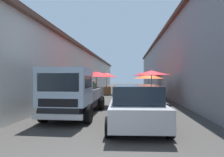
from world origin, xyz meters
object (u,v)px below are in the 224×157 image
Objects in this scene: hatchback_car at (135,105)px; parked_scooter at (143,92)px; fruit_stall_near_left at (96,78)px; fruit_stall_mid_lane at (107,78)px; fruit_stall_near_right at (149,77)px; vendor_by_crates at (93,90)px; plastic_stool at (133,93)px; delivery_truck at (71,94)px; fruit_stall_far_right at (152,78)px; fruit_stall_far_left at (149,80)px.

hatchback_car is 2.36× the size of parked_scooter.
fruit_stall_mid_lane reaches higher than fruit_stall_near_left.
fruit_stall_near_right is 1.66× the size of vendor_by_crates.
fruit_stall_near_right is at bearing -14.11° from parked_scooter.
vendor_by_crates is (6.24, 2.69, 0.15)m from hatchback_car.
plastic_stool is (-0.08, 0.82, -0.12)m from parked_scooter.
fruit_stall_near_left is 1.06× the size of fruit_stall_mid_lane.
delivery_truck reaches higher than hatchback_car.
fruit_stall_mid_lane is 1.38× the size of parked_scooter.
parked_scooter reaches higher than plastic_stool.
fruit_stall_mid_lane is at bearing 30.51° from fruit_stall_far_right.
fruit_stall_near_left is 0.96× the size of fruit_stall_far_right.
fruit_stall_mid_lane is (6.55, 3.86, 0.01)m from fruit_stall_far_right.
fruit_stall_far_left is at bearing -40.56° from fruit_stall_near_left.
fruit_stall_far_left is at bearing -136.45° from plastic_stool.
fruit_stall_near_right is 5.95× the size of plastic_stool.
vendor_by_crates is 3.57× the size of plastic_stool.
hatchback_car reaches higher than plastic_stool.
vendor_by_crates is at bearing 23.37° from hatchback_car.
fruit_stall_far_left is 0.98× the size of fruit_stall_near_left.
fruit_stall_far_left is 1.42× the size of parked_scooter.
fruit_stall_far_right reaches higher than vendor_by_crates.
plastic_stool is at bearing -36.11° from vendor_by_crates.
fruit_stall_near_left reaches higher than vendor_by_crates.
hatchback_car is 6.79m from vendor_by_crates.
hatchback_car is at bearing 172.32° from fruit_stall_near_right.
fruit_stall_near_left is at bearing 112.91° from fruit_stall_far_right.
delivery_truck is at bearing 158.94° from parked_scooter.
fruit_stall_mid_lane is at bearing 101.49° from fruit_stall_near_right.
fruit_stall_mid_lane is 4.50m from parked_scooter.
fruit_stall_far_left is 4.77m from fruit_stall_near_right.
fruit_stall_near_right reaches higher than fruit_stall_far_left.
fruit_stall_near_left is (-4.20, 3.59, 0.12)m from fruit_stall_far_left.
fruit_stall_far_left is 1.55× the size of vendor_by_crates.
vendor_by_crates is at bearing 137.34° from parked_scooter.
fruit_stall_near_left is 1.45× the size of parked_scooter.
fruit_stall_near_right is 4.46m from fruit_stall_mid_lane.
vendor_by_crates is (5.31, 0.10, -0.15)m from delivery_truck.
fruit_stall_mid_lane is (3.85, 3.92, 0.14)m from fruit_stall_far_left.
parked_scooter is (-3.38, 0.85, -1.39)m from fruit_stall_near_right.
fruit_stall_far_right is (-2.70, 0.06, 0.13)m from fruit_stall_far_left.
fruit_stall_near_left is 1.82m from vendor_by_crates.
fruit_stall_near_right is 0.52× the size of delivery_truck.
hatchback_car is at bearing 167.90° from fruit_stall_far_right.
hatchback_car is at bearing 179.08° from plastic_stool.
fruit_stall_mid_lane is (8.05, 0.32, 0.02)m from fruit_stall_near_left.
fruit_stall_far_left reaches higher than vendor_by_crates.
fruit_stall_far_right is 5.90× the size of plastic_stool.
parked_scooter is (4.06, 0.34, -1.25)m from fruit_stall_far_right.
fruit_stall_near_right reaches higher than delivery_truck.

